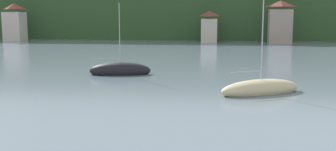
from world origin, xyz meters
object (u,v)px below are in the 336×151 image
at_px(shore_building_central, 280,23).
at_px(sailboat_far_1, 261,89).
at_px(sailboat_far_2, 120,71).
at_px(shore_building_westcentral, 209,27).
at_px(shore_building_west, 15,23).

height_order(shore_building_central, sailboat_far_1, sailboat_far_1).
distance_m(shore_building_central, sailboat_far_2, 56.29).
distance_m(shore_building_central, sailboat_far_1, 60.83).
bearing_deg(shore_building_westcentral, sailboat_far_1, -84.44).
bearing_deg(sailboat_far_1, shore_building_west, 100.57).
height_order(shore_building_westcentral, sailboat_far_2, sailboat_far_2).
xyz_separation_m(sailboat_far_1, sailboat_far_2, (-13.40, 8.65, 0.04)).
distance_m(shore_building_westcentral, sailboat_far_1, 61.29).
relative_size(shore_building_west, sailboat_far_2, 1.13).
bearing_deg(shore_building_central, shore_building_westcentral, 176.39).
distance_m(shore_building_west, shore_building_central, 61.36).
bearing_deg(shore_building_westcentral, shore_building_west, -179.02).
xyz_separation_m(shore_building_west, sailboat_far_2, (38.56, -51.49, -3.88)).
distance_m(shore_building_west, sailboat_far_1, 79.57).
relative_size(shore_building_west, sailboat_far_1, 0.92).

